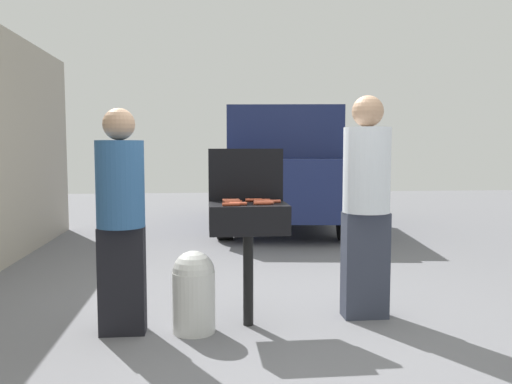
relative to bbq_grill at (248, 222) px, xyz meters
name	(u,v)px	position (x,y,z in m)	size (l,w,h in m)	color
ground_plane	(261,323)	(0.11, 0.03, -0.81)	(24.00, 24.00, 0.00)	slate
bbq_grill	(248,222)	(0.00, 0.00, 0.00)	(0.60, 0.44, 0.95)	black
grill_lid_open	(246,175)	(0.00, 0.22, 0.36)	(0.60, 0.05, 0.42)	black
hot_dog_0	(263,202)	(0.11, -0.01, 0.16)	(0.03, 0.03, 0.13)	#C6593D
hot_dog_1	(231,204)	(-0.14, -0.16, 0.16)	(0.03, 0.03, 0.13)	#AD4228
hot_dog_2	(262,200)	(0.11, 0.09, 0.16)	(0.03, 0.03, 0.13)	#AD4228
hot_dog_3	(231,200)	(-0.13, 0.13, 0.16)	(0.03, 0.03, 0.13)	#C6593D
hot_dog_4	(231,201)	(-0.13, 0.08, 0.16)	(0.03, 0.03, 0.13)	#C6593D
hot_dog_5	(238,204)	(-0.08, -0.12, 0.16)	(0.03, 0.03, 0.13)	#AD4228
hot_dog_6	(265,203)	(0.12, -0.07, 0.16)	(0.03, 0.03, 0.13)	#C6593D
hot_dog_7	(272,201)	(0.19, 0.02, 0.16)	(0.03, 0.03, 0.13)	#B74C33
hot_dog_8	(262,203)	(0.10, -0.11, 0.16)	(0.03, 0.03, 0.13)	#AD4228
hot_dog_9	(254,200)	(0.06, 0.13, 0.16)	(0.03, 0.03, 0.13)	#AD4228
hot_dog_10	(233,202)	(-0.12, -0.01, 0.16)	(0.03, 0.03, 0.13)	#AD4228
propane_tank	(194,290)	(-0.42, -0.12, -0.49)	(0.32, 0.32, 0.62)	silver
person_left	(121,213)	(-0.95, -0.09, 0.10)	(0.35, 0.35, 1.67)	black
person_right	(366,198)	(0.96, 0.11, 0.17)	(0.38, 0.38, 1.80)	#333847
parked_minivan	(283,168)	(1.05, 5.18, 0.22)	(2.47, 4.60, 2.02)	navy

